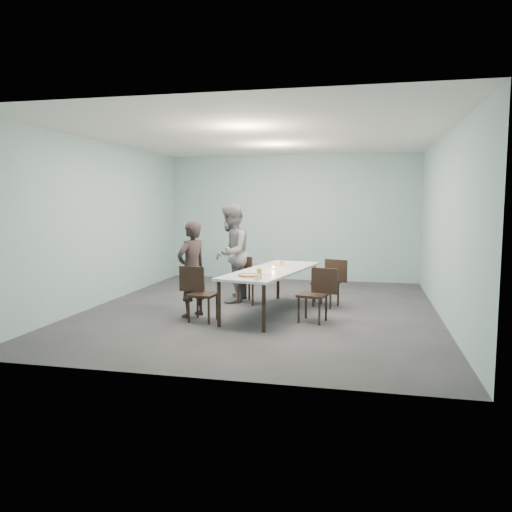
% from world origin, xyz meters
% --- Properties ---
extents(ground, '(7.00, 7.00, 0.00)m').
position_xyz_m(ground, '(0.00, 0.00, 0.00)').
color(ground, '#333335').
rests_on(ground, ground).
extents(room_shell, '(6.02, 7.02, 3.01)m').
position_xyz_m(room_shell, '(0.00, 0.00, 2.03)').
color(room_shell, '#98BFBE').
rests_on(room_shell, ground).
extents(table, '(1.40, 2.73, 0.75)m').
position_xyz_m(table, '(0.23, -0.21, 0.69)').
color(table, white).
rests_on(table, ground).
extents(chair_near_left, '(0.63, 0.46, 0.87)m').
position_xyz_m(chair_near_left, '(-0.82, -1.02, 0.50)').
color(chair_near_left, black).
rests_on(chair_near_left, ground).
extents(chair_far_left, '(0.65, 0.55, 0.87)m').
position_xyz_m(chair_far_left, '(-0.39, 0.55, 0.50)').
color(chair_far_left, black).
rests_on(chair_far_left, ground).
extents(chair_near_right, '(0.65, 0.50, 0.87)m').
position_xyz_m(chair_near_right, '(1.05, -0.72, 0.50)').
color(chair_near_right, black).
rests_on(chair_near_right, ground).
extents(chair_far_right, '(0.65, 0.54, 0.87)m').
position_xyz_m(chair_far_right, '(1.16, 0.49, 0.50)').
color(chair_far_right, black).
rests_on(chair_far_right, ground).
extents(diner_near, '(0.60, 0.69, 1.59)m').
position_xyz_m(diner_near, '(-1.02, -0.76, 0.79)').
color(diner_near, black).
rests_on(diner_near, ground).
extents(diner_far, '(0.71, 0.91, 1.85)m').
position_xyz_m(diner_far, '(-0.71, 0.57, 0.92)').
color(diner_far, slate).
rests_on(diner_far, ground).
extents(pizza, '(0.34, 0.34, 0.04)m').
position_xyz_m(pizza, '(0.02, -1.08, 0.77)').
color(pizza, white).
rests_on(pizza, table).
extents(side_plate, '(0.18, 0.18, 0.01)m').
position_xyz_m(side_plate, '(0.23, -0.79, 0.76)').
color(side_plate, white).
rests_on(side_plate, table).
extents(beer_glass, '(0.08, 0.08, 0.15)m').
position_xyz_m(beer_glass, '(0.22, -1.23, 0.82)').
color(beer_glass, gold).
rests_on(beer_glass, table).
extents(water_tumbler, '(0.08, 0.08, 0.09)m').
position_xyz_m(water_tumbler, '(0.23, -1.40, 0.80)').
color(water_tumbler, silver).
rests_on(water_tumbler, table).
extents(tealight, '(0.06, 0.06, 0.05)m').
position_xyz_m(tealight, '(0.25, -0.24, 0.77)').
color(tealight, silver).
rests_on(tealight, table).
extents(amber_tumbler, '(0.07, 0.07, 0.08)m').
position_xyz_m(amber_tumbler, '(0.29, 0.38, 0.79)').
color(amber_tumbler, gold).
rests_on(amber_tumbler, table).
extents(menu, '(0.34, 0.28, 0.01)m').
position_xyz_m(menu, '(0.25, 0.76, 0.75)').
color(menu, silver).
rests_on(menu, table).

